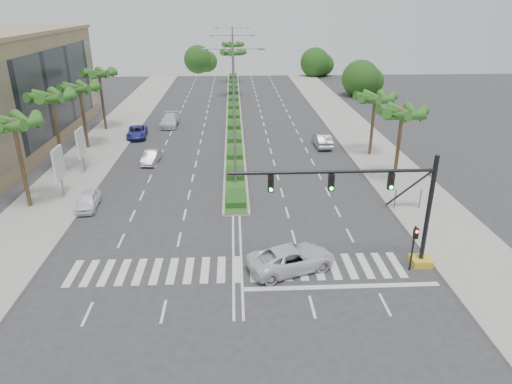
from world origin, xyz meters
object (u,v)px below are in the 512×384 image
car_crossing (291,258)px  car_parked_d (170,120)px  car_parked_a (88,201)px  car_parked_b (151,157)px  car_parked_c (137,132)px  car_right (322,140)px

car_crossing → car_parked_d: bearing=-1.9°
car_parked_a → car_parked_b: 11.46m
car_parked_c → car_right: 22.28m
car_parked_a → car_parked_d: car_parked_d is taller
car_parked_c → car_right: car_right is taller
car_parked_d → car_crossing: 37.78m
car_parked_b → car_right: 19.10m
car_parked_d → car_parked_a: bearing=-96.4°
car_parked_c → car_crossing: car_crossing is taller
car_parked_d → car_parked_c: bearing=-120.1°
car_parked_a → car_parked_c: (0.00, 20.62, 0.03)m
car_parked_b → car_parked_d: (0.01, 15.10, 0.12)m
car_crossing → car_parked_a: bearing=37.0°
car_crossing → car_right: car_crossing is taller
car_parked_c → car_right: bearing=-18.6°
car_parked_a → car_parked_d: 26.30m
car_parked_a → car_parked_d: (3.27, 26.09, 0.12)m
car_parked_d → car_crossing: car_parked_d is taller
car_parked_d → car_right: (18.48, -10.31, -0.01)m
car_crossing → car_right: bearing=-34.7°
car_parked_a → car_parked_b: size_ratio=0.98×
car_parked_c → car_right: size_ratio=1.06×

